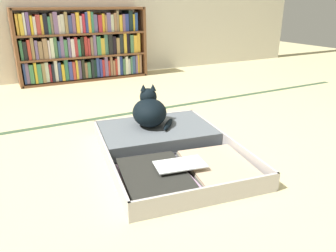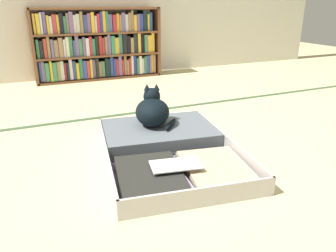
{
  "view_description": "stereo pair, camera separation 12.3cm",
  "coord_description": "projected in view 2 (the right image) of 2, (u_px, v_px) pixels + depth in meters",
  "views": [
    {
      "loc": [
        -0.72,
        -1.32,
        0.79
      ],
      "look_at": [
        0.05,
        0.13,
        0.17
      ],
      "focal_mm": 34.68,
      "sensor_mm": 36.0,
      "label": 1
    },
    {
      "loc": [
        -0.61,
        -1.37,
        0.79
      ],
      "look_at": [
        0.05,
        0.13,
        0.17
      ],
      "focal_mm": 34.68,
      "sensor_mm": 36.0,
      "label": 2
    }
  ],
  "objects": [
    {
      "name": "open_suitcase",
      "position": [
        166.0,
        146.0,
        1.83
      ],
      "size": [
        0.82,
        1.06,
        0.09
      ],
      "color": "#B5ADA9",
      "rests_on": "ground_plane"
    },
    {
      "name": "bookshelf",
      "position": [
        98.0,
        45.0,
        3.54
      ],
      "size": [
        1.37,
        0.25,
        0.76
      ],
      "color": "brown",
      "rests_on": "ground_plane"
    },
    {
      "name": "ground_plane",
      "position": [
        169.0,
        166.0,
        1.68
      ],
      "size": [
        10.0,
        10.0,
        0.0
      ],
      "primitive_type": "plane",
      "color": "#C1B583"
    },
    {
      "name": "black_cat",
      "position": [
        153.0,
        111.0,
        1.98
      ],
      "size": [
        0.3,
        0.32,
        0.25
      ],
      "color": "black",
      "rests_on": "open_suitcase"
    },
    {
      "name": "tatami_border",
      "position": [
        121.0,
        115.0,
        2.47
      ],
      "size": [
        4.8,
        0.05,
        0.0
      ],
      "color": "#364D33",
      "rests_on": "ground_plane"
    }
  ]
}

